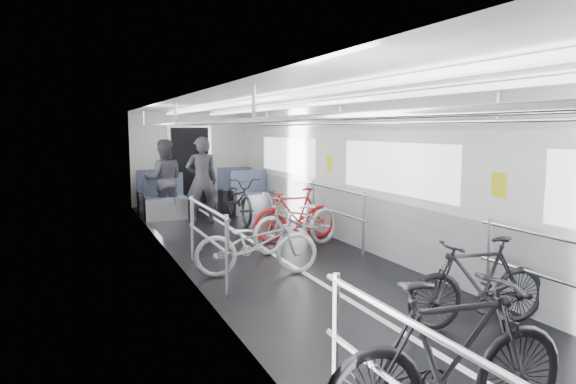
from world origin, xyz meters
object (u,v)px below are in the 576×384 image
at_px(person_standing, 202,180).
at_px(bike_right_near, 478,282).
at_px(bike_right_far, 295,214).
at_px(bike_left_mid, 451,358).
at_px(bike_aisle, 239,199).
at_px(bike_right_mid, 298,220).
at_px(bike_left_far, 256,243).
at_px(person_seated, 164,179).

bearing_deg(person_standing, bike_right_near, 104.50).
bearing_deg(person_standing, bike_right_far, 120.29).
height_order(bike_right_near, person_standing, person_standing).
xyz_separation_m(bike_left_mid, bike_aisle, (1.15, 7.94, -0.04)).
bearing_deg(bike_left_mid, bike_right_near, -42.41).
bearing_deg(bike_aisle, bike_right_mid, -85.83).
xyz_separation_m(bike_left_far, bike_right_near, (1.41, -2.60, 0.02)).
relative_size(bike_right_mid, bike_right_far, 1.17).
height_order(bike_left_mid, person_standing, person_standing).
height_order(bike_left_mid, person_seated, person_seated).
xyz_separation_m(bike_left_far, bike_aisle, (1.04, 3.98, 0.05)).
height_order(bike_left_mid, bike_right_far, bike_left_mid).
distance_m(bike_aisle, person_seated, 1.74).
height_order(bike_right_far, bike_aisle, bike_aisle).
distance_m(person_standing, person_seated, 1.04).
distance_m(bike_left_far, person_seated, 4.93).
bearing_deg(bike_right_near, bike_left_far, -141.45).
bearing_deg(bike_right_near, bike_aisle, -166.68).
bearing_deg(bike_aisle, bike_right_far, -79.40).
relative_size(bike_aisle, person_standing, 1.01).
xyz_separation_m(bike_left_far, bike_right_mid, (1.13, 1.15, 0.04)).
bearing_deg(bike_right_near, bike_right_mid, -165.70).
bearing_deg(bike_right_mid, person_seated, -176.40).
bearing_deg(person_seated, bike_left_far, 102.10).
xyz_separation_m(bike_right_near, bike_right_far, (-0.04, 4.37, 0.01)).
xyz_separation_m(bike_right_near, bike_right_mid, (-0.27, 3.75, 0.02)).
bearing_deg(person_standing, person_seated, -47.02).
height_order(bike_aisle, person_standing, person_standing).
relative_size(bike_left_mid, bike_right_near, 1.16).
bearing_deg(bike_left_far, bike_left_mid, -168.09).
xyz_separation_m(bike_left_mid, bike_right_near, (1.52, 1.36, -0.07)).
bearing_deg(bike_right_near, person_seated, -156.44).
bearing_deg(bike_right_near, bike_left_mid, -38.00).
bearing_deg(bike_right_far, bike_right_near, 1.69).
xyz_separation_m(bike_left_mid, person_seated, (-0.27, 8.86, 0.35)).
bearing_deg(bike_right_far, bike_left_mid, -13.29).
xyz_separation_m(bike_left_far, person_seated, (-0.38, 4.90, 0.44)).
height_order(bike_left_mid, bike_right_near, bike_left_mid).
bearing_deg(bike_right_far, bike_left_far, -36.50).
height_order(person_standing, person_seated, person_standing).
bearing_deg(bike_left_mid, person_seated, 7.50).
relative_size(bike_right_far, person_standing, 0.86).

